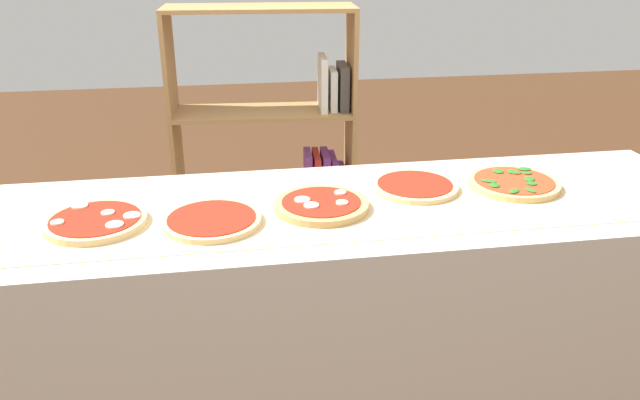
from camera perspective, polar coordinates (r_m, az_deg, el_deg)
name	(u,v)px	position (r m, az deg, el deg)	size (l,w,h in m)	color
counter	(320,335)	(2.13, 0.00, -12.09)	(2.51, 0.68, 0.93)	beige
parchment_paper	(320,206)	(1.90, 0.00, -0.53)	(2.01, 0.51, 0.00)	tan
pizza_mozzarella_0	(96,221)	(1.88, -19.55, -1.83)	(0.28, 0.28, 0.03)	#E5C17F
pizza_plain_1	(212,220)	(1.81, -9.72, -1.82)	(0.28, 0.28, 0.02)	#E5C17F
pizza_mozzarella_2	(321,205)	(1.88, 0.11, -0.44)	(0.28, 0.28, 0.03)	tan
pizza_plain_3	(415,186)	(2.05, 8.53, 1.25)	(0.28, 0.28, 0.02)	#E5C17F
pizza_spinach_4	(514,183)	(2.14, 17.06, 1.46)	(0.29, 0.29, 0.03)	#DBB26B
bookshelf	(288,179)	(3.05, -2.89, 1.90)	(0.85, 0.35, 1.40)	#A87A47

